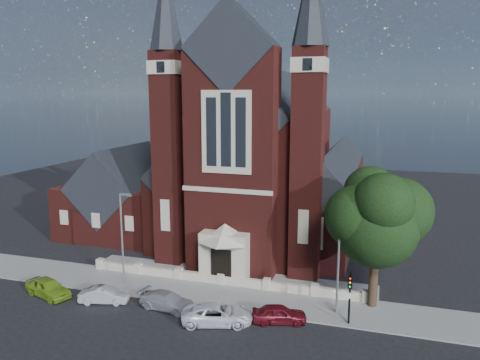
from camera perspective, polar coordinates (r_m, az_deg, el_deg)
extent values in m
plane|color=black|center=(48.80, 1.11, -8.90)|extent=(120.00, 120.00, 0.00)
cube|color=slate|center=(39.54, -3.26, -13.72)|extent=(60.00, 5.00, 0.12)
cube|color=slate|center=(43.00, -1.36, -11.65)|extent=(26.00, 3.00, 0.14)
cube|color=#B1A88C|center=(41.25, -2.27, -12.64)|extent=(24.00, 0.40, 0.90)
cube|color=#521A16|center=(56.46, 3.97, 1.09)|extent=(10.00, 30.00, 14.00)
cube|color=black|center=(55.75, 4.06, 8.21)|extent=(10.00, 30.20, 10.00)
cube|color=#521A16|center=(58.25, -3.50, -1.62)|extent=(5.00, 26.00, 8.00)
cube|color=#521A16|center=(54.85, 11.34, -2.57)|extent=(5.00, 26.00, 8.00)
cube|color=black|center=(57.54, -3.54, 2.28)|extent=(5.01, 26.20, 5.01)
cube|color=black|center=(54.10, 11.49, 1.56)|extent=(5.01, 26.20, 5.01)
cube|color=#521A16|center=(41.24, -0.97, 1.84)|extent=(8.00, 3.00, 20.00)
cube|color=black|center=(40.95, -1.02, 15.81)|extent=(8.00, 3.20, 8.00)
cube|color=#B1A88C|center=(39.43, -1.70, 5.83)|extent=(4.40, 0.15, 7.00)
cube|color=black|center=(39.35, -1.73, 6.11)|extent=(0.90, 0.08, 6.20)
cube|color=#B1A88C|center=(41.33, -1.82, -9.32)|extent=(4.20, 2.00, 4.40)
cube|color=black|center=(40.61, -2.31, -10.59)|extent=(1.80, 0.12, 3.20)
cone|color=#B1A88C|center=(40.63, -1.84, -6.40)|extent=(4.60, 4.60, 1.60)
cube|color=#521A16|center=(44.59, -8.53, 2.38)|extent=(2.60, 2.60, 20.00)
cube|color=#B1A88C|center=(44.21, -8.84, 13.35)|extent=(2.80, 2.80, 1.20)
cone|color=black|center=(44.83, -9.05, 20.38)|extent=(3.20, 3.20, 8.00)
cube|color=#521A16|center=(40.69, 8.20, 1.61)|extent=(2.60, 2.60, 20.00)
cube|color=#B1A88C|center=(40.27, 8.53, 13.65)|extent=(2.80, 2.80, 1.20)
cube|color=#521A16|center=(56.86, -13.71, -3.24)|extent=(12.00, 12.00, 6.00)
cube|color=black|center=(56.24, -13.84, -0.27)|extent=(8.49, 12.20, 8.49)
cylinder|color=black|center=(37.79, 15.96, -11.19)|extent=(0.70, 0.70, 5.00)
sphere|color=black|center=(36.53, 16.28, -5.35)|extent=(6.40, 6.40, 6.40)
sphere|color=black|center=(34.88, 17.06, -2.74)|extent=(4.40, 4.40, 4.40)
cylinder|color=gray|center=(41.04, -14.18, -7.14)|extent=(0.16, 0.16, 8.00)
cube|color=gray|center=(39.78, -13.82, -1.72)|extent=(1.00, 0.15, 0.18)
cube|color=gray|center=(39.59, -13.32, -1.87)|extent=(0.35, 0.22, 0.12)
cylinder|color=gray|center=(35.50, 11.90, -9.85)|extent=(0.16, 0.16, 8.00)
cube|color=gray|center=(34.29, 12.98, -3.63)|extent=(1.00, 0.15, 0.18)
cube|color=gray|center=(34.29, 13.65, -3.79)|extent=(0.35, 0.22, 0.12)
cylinder|color=black|center=(34.80, 13.21, -13.89)|extent=(0.14, 0.14, 4.00)
cube|color=black|center=(34.15, 13.29, -12.01)|extent=(0.28, 0.22, 0.90)
sphere|color=red|center=(33.92, 13.29, -11.62)|extent=(0.14, 0.14, 0.14)
sphere|color=#CC8C0C|center=(34.03, 13.27, -12.09)|extent=(0.14, 0.14, 0.14)
sphere|color=#0C9919|center=(34.15, 13.25, -12.55)|extent=(0.14, 0.14, 0.14)
imported|color=#7BA821|center=(41.80, -22.36, -12.03)|extent=(4.73, 3.02, 1.50)
imported|color=#A0A3A7|center=(39.25, -16.21, -13.32)|extent=(4.06, 2.32, 1.27)
imported|color=#979A9E|center=(37.15, -8.84, -14.38)|extent=(4.74, 2.47, 1.31)
imported|color=white|center=(34.74, -2.79, -16.01)|extent=(5.56, 3.73, 1.42)
imported|color=maroon|center=(34.93, 4.80, -15.96)|extent=(4.20, 2.61, 1.33)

